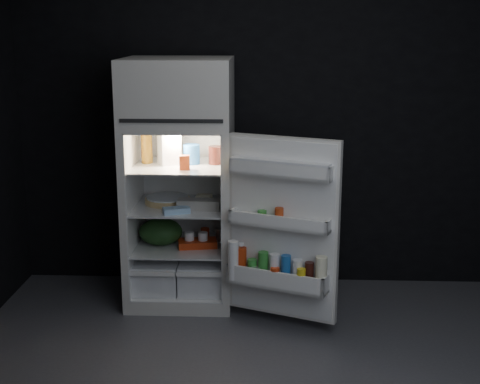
{
  "coord_description": "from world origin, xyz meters",
  "views": [
    {
      "loc": [
        -0.07,
        -3.39,
        2.01
      ],
      "look_at": [
        -0.25,
        1.0,
        0.9
      ],
      "focal_mm": 50.0,
      "sensor_mm": 36.0,
      "label": 1
    }
  ],
  "objects_px": {
    "refrigerator": "(180,173)",
    "yogurt_tray": "(198,243)",
    "milk_jug": "(169,148)",
    "egg_carton": "(199,204)",
    "fridge_door": "(281,233)"
  },
  "relations": [
    {
      "from": "refrigerator",
      "to": "yogurt_tray",
      "type": "relative_size",
      "value": 6.4
    },
    {
      "from": "yogurt_tray",
      "to": "milk_jug",
      "type": "bearing_deg",
      "value": 150.52
    },
    {
      "from": "yogurt_tray",
      "to": "egg_carton",
      "type": "bearing_deg",
      "value": -78.91
    },
    {
      "from": "refrigerator",
      "to": "milk_jug",
      "type": "bearing_deg",
      "value": -166.18
    },
    {
      "from": "fridge_door",
      "to": "milk_jug",
      "type": "relative_size",
      "value": 5.08
    },
    {
      "from": "milk_jug",
      "to": "egg_carton",
      "type": "xyz_separation_m",
      "value": [
        0.22,
        -0.13,
        -0.38
      ]
    },
    {
      "from": "egg_carton",
      "to": "yogurt_tray",
      "type": "xyz_separation_m",
      "value": [
        -0.02,
        0.05,
        -0.31
      ]
    },
    {
      "from": "fridge_door",
      "to": "egg_carton",
      "type": "relative_size",
      "value": 3.98
    },
    {
      "from": "fridge_door",
      "to": "milk_jug",
      "type": "bearing_deg",
      "value": 147.9
    },
    {
      "from": "refrigerator",
      "to": "fridge_door",
      "type": "distance_m",
      "value": 0.94
    },
    {
      "from": "fridge_door",
      "to": "yogurt_tray",
      "type": "relative_size",
      "value": 4.39
    },
    {
      "from": "fridge_door",
      "to": "yogurt_tray",
      "type": "distance_m",
      "value": 0.77
    },
    {
      "from": "fridge_door",
      "to": "milk_jug",
      "type": "height_order",
      "value": "fridge_door"
    },
    {
      "from": "refrigerator",
      "to": "yogurt_tray",
      "type": "distance_m",
      "value": 0.53
    },
    {
      "from": "refrigerator",
      "to": "milk_jug",
      "type": "distance_m",
      "value": 0.2
    }
  ]
}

